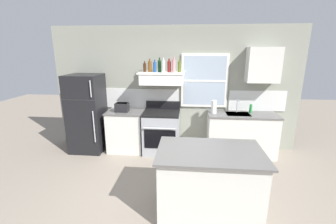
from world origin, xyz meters
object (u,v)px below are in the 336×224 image
bottle_clear_tall (163,66)px  bottle_red_label_wine (169,67)px  bottle_brown_stout (145,67)px  paper_towel_roll (214,107)px  bottle_rose_pink (174,66)px  kitchen_island (209,181)px  toaster (122,107)px  dish_soap_bottle (251,109)px  bottle_blue_liqueur (155,67)px  bottle_dark_green_wine (160,66)px  bottle_amber_wine (150,66)px  stove_range (162,132)px  refrigerator (87,113)px  bottle_olive_oil_square (179,67)px

bottle_clear_tall → bottle_red_label_wine: bottle_clear_tall is taller
bottle_brown_stout → paper_towel_roll: (1.47, -0.11, -0.79)m
bottle_rose_pink → paper_towel_roll: bearing=-3.3°
bottle_brown_stout → kitchen_island: size_ratio=0.16×
toaster → dish_soap_bottle: size_ratio=1.65×
toaster → kitchen_island: toaster is taller
bottle_blue_liqueur → bottle_dark_green_wine: (0.09, 0.04, 0.02)m
bottle_clear_tall → paper_towel_roll: size_ratio=1.11×
bottle_amber_wine → dish_soap_bottle: bottle_amber_wine is taller
kitchen_island → paper_towel_roll: bearing=82.9°
kitchen_island → stove_range: bearing=115.2°
refrigerator → toaster: refrigerator is taller
refrigerator → bottle_olive_oil_square: bearing=4.5°
refrigerator → paper_towel_roll: size_ratio=6.28×
bottle_amber_wine → bottle_blue_liqueur: bottle_amber_wine is taller
bottle_olive_oil_square → bottle_amber_wine: bearing=179.1°
bottle_amber_wine → bottle_dark_green_wine: 0.21m
stove_range → paper_towel_roll: (1.10, 0.04, 0.58)m
toaster → bottle_olive_oil_square: bottle_olive_oil_square is taller
toaster → stove_range: bearing=1.8°
paper_towel_roll → refrigerator: bearing=-178.7°
toaster → bottle_red_label_wine: size_ratio=1.07×
bottle_dark_green_wine → refrigerator: bearing=-173.9°
bottle_clear_tall → kitchen_island: bearing=-66.3°
bottle_brown_stout → bottle_red_label_wine: size_ratio=0.81×
stove_range → bottle_amber_wine: (-0.26, 0.15, 1.40)m
toaster → dish_soap_bottle: 2.74m
stove_range → kitchen_island: bearing=-64.8°
paper_towel_roll → bottle_rose_pink: bearing=176.7°
bottle_rose_pink → bottle_amber_wine: bearing=173.3°
toaster → kitchen_island: bearing=-46.6°
kitchen_island → dish_soap_bottle: bearing=62.9°
bottle_olive_oil_square → toaster: bearing=-172.3°
refrigerator → bottle_olive_oil_square: (2.01, 0.16, 1.01)m
bottle_clear_tall → toaster: bearing=-175.6°
paper_towel_roll → kitchen_island: bearing=-97.1°
paper_towel_roll → stove_range: bearing=-178.1°
bottle_clear_tall → bottle_rose_pink: size_ratio=0.96×
kitchen_island → bottle_clear_tall: bearing=113.7°
bottle_dark_green_wine → bottle_rose_pink: bottle_rose_pink is taller
bottle_brown_stout → dish_soap_bottle: bottle_brown_stout is taller
refrigerator → paper_towel_roll: bearing=1.3°
bottle_rose_pink → dish_soap_bottle: 1.85m
toaster → bottle_brown_stout: bottle_brown_stout is taller
stove_range → bottle_olive_oil_square: size_ratio=4.00×
bottle_blue_liqueur → paper_towel_roll: 1.49m
bottle_olive_oil_square → kitchen_island: (0.51, -1.98, -1.40)m
toaster → bottle_brown_stout: 0.98m
bottle_blue_liqueur → bottle_dark_green_wine: 0.10m
toaster → bottle_red_label_wine: bearing=9.2°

